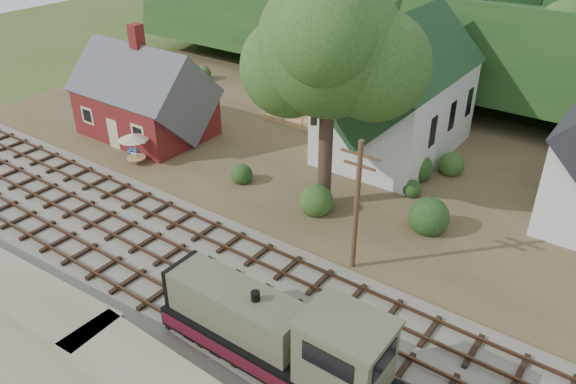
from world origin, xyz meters
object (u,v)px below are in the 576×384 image
Objects in this scene: locomotive at (281,339)px; patio_set at (133,138)px; car_green at (94,120)px; car_blue at (146,144)px.

patio_set is at bearing 154.92° from locomotive.
patio_set is (8.32, -2.57, 1.52)m from car_green.
patio_set reaches higher than car_blue.
locomotive is 4.58× the size of patio_set.
car_blue is 2.76m from patio_set.
locomotive is at bearing -25.08° from patio_set.
patio_set reaches higher than car_green.
locomotive reaches higher than car_blue.
car_green is at bearing 174.97° from car_blue.
car_green is (-29.00, 12.25, -1.16)m from locomotive.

